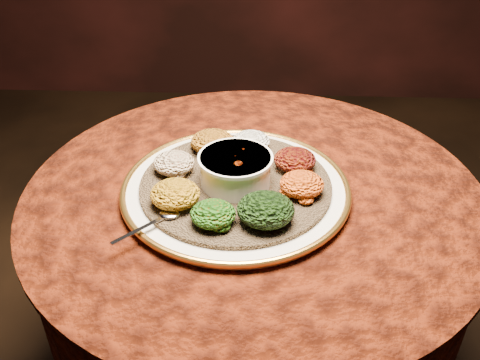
{
  "coord_description": "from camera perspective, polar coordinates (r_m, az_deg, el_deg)",
  "views": [
    {
      "loc": [
        0.01,
        -0.91,
        1.38
      ],
      "look_at": [
        -0.03,
        -0.01,
        0.76
      ],
      "focal_mm": 40.0,
      "sensor_mm": 36.0,
      "label": 1
    }
  ],
  "objects": [
    {
      "name": "stew_bowl",
      "position": [
        1.07,
        -0.48,
        1.32
      ],
      "size": [
        0.15,
        0.15,
        0.06
      ],
      "color": "white",
      "rests_on": "injera"
    },
    {
      "name": "portion_tikil",
      "position": [
        1.05,
        6.61,
        -0.45
      ],
      "size": [
        0.09,
        0.08,
        0.04
      ],
      "primitive_type": "ellipsoid",
      "color": "#A55D0D",
      "rests_on": "injera"
    },
    {
      "name": "portion_timatim",
      "position": [
        1.12,
        -7.07,
        1.81
      ],
      "size": [
        0.09,
        0.08,
        0.04
      ],
      "primitive_type": "ellipsoid",
      "color": "maroon",
      "rests_on": "injera"
    },
    {
      "name": "portion_gomen",
      "position": [
        0.97,
        2.75,
        -3.18
      ],
      "size": [
        0.11,
        0.1,
        0.05
      ],
      "primitive_type": "ellipsoid",
      "color": "black",
      "rests_on": "injera"
    },
    {
      "name": "table",
      "position": [
        1.23,
        1.37,
        -7.8
      ],
      "size": [
        0.96,
        0.96,
        0.73
      ],
      "color": "black",
      "rests_on": "ground"
    },
    {
      "name": "injera",
      "position": [
        1.09,
        -0.47,
        -0.49
      ],
      "size": [
        0.49,
        0.49,
        0.01
      ],
      "primitive_type": "cylinder",
      "rotation": [
        0.0,
        0.0,
        -0.32
      ],
      "color": "brown",
      "rests_on": "platter"
    },
    {
      "name": "portion_kik",
      "position": [
        1.02,
        -6.94,
        -1.5
      ],
      "size": [
        0.1,
        0.09,
        0.05
      ],
      "primitive_type": "ellipsoid",
      "color": "#B57410",
      "rests_on": "injera"
    },
    {
      "name": "portion_kitfo",
      "position": [
        1.13,
        5.87,
        2.18
      ],
      "size": [
        0.09,
        0.08,
        0.04
      ],
      "primitive_type": "ellipsoid",
      "color": "black",
      "rests_on": "injera"
    },
    {
      "name": "portion_shiro",
      "position": [
        1.18,
        -2.94,
        4.11
      ],
      "size": [
        0.1,
        0.09,
        0.05
      ],
      "primitive_type": "ellipsoid",
      "color": "#915111",
      "rests_on": "injera"
    },
    {
      "name": "spoon",
      "position": [
        1.0,
        -8.07,
        -3.89
      ],
      "size": [
        0.11,
        0.1,
        0.01
      ],
      "rotation": [
        0.0,
        0.0,
        -2.37
      ],
      "color": "silver",
      "rests_on": "injera"
    },
    {
      "name": "platter",
      "position": [
        1.1,
        -0.47,
        -0.95
      ],
      "size": [
        0.58,
        0.58,
        0.02
      ],
      "rotation": [
        0.0,
        0.0,
        0.37
      ],
      "color": "silver",
      "rests_on": "table"
    },
    {
      "name": "portion_ayib",
      "position": [
        1.19,
        1.18,
        4.14
      ],
      "size": [
        0.08,
        0.08,
        0.04
      ],
      "primitive_type": "ellipsoid",
      "color": "white",
      "rests_on": "injera"
    },
    {
      "name": "portion_mixveg",
      "position": [
        0.97,
        -2.89,
        -3.64
      ],
      "size": [
        0.08,
        0.08,
        0.04
      ],
      "primitive_type": "ellipsoid",
      "color": "#953E09",
      "rests_on": "injera"
    }
  ]
}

